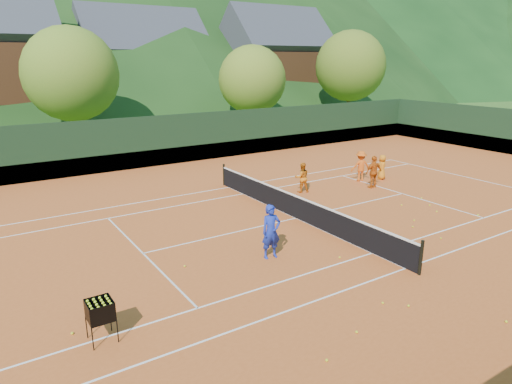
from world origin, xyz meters
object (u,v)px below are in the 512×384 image
coach (271,232)px  student_b (374,172)px  student_c (382,167)px  chalet_right (275,67)px  ball_hopper (100,311)px  chalet_mid (143,71)px  student_a (302,177)px  student_d (361,166)px  tennis_net (296,206)px

coach → student_b: (8.99, 4.05, -0.08)m
coach → student_c: size_ratio=1.35×
student_b → chalet_right: 32.07m
ball_hopper → chalet_right: bearing=49.9°
student_b → ball_hopper: size_ratio=1.62×
student_c → chalet_right: 30.54m
coach → chalet_mid: 37.86m
student_a → ball_hopper: bearing=52.7°
student_a → chalet_right: (17.47, 27.15, 4.51)m
student_d → student_c: bearing=-174.6°
chalet_mid → chalet_right: 14.56m
tennis_net → ball_hopper: size_ratio=12.07×
ball_hopper → student_c: bearing=22.0°
student_c → coach: bearing=3.3°
student_c → ball_hopper: 17.75m
student_c → student_a: bearing=-26.4°
chalet_mid → ball_hopper: bearing=-111.2°
student_d → ball_hopper: student_d is taller
student_b → chalet_right: bearing=-111.3°
student_c → chalet_right: bearing=-136.1°
student_c → student_b: bearing=7.9°
student_b → coach: bearing=29.2°
tennis_net → chalet_mid: size_ratio=0.95×
coach → chalet_mid: (9.01, 36.55, 4.08)m
tennis_net → student_c: bearing=17.8°
ball_hopper → tennis_net: bearing=25.4°
coach → student_c: bearing=32.5°
coach → chalet_mid: chalet_mid is taller
student_a → chalet_mid: size_ratio=0.11×
coach → student_c: (10.65, 5.00, -0.23)m
student_a → tennis_net: (-2.53, -2.85, -0.23)m
ball_hopper → chalet_mid: (14.83, 38.19, 4.22)m
tennis_net → student_b: bearing=14.1°
coach → chalet_right: 40.10m
student_b → tennis_net: bearing=19.0°
student_d → tennis_net: bearing=45.4°
student_d → ball_hopper: 16.77m
coach → student_b: size_ratio=1.10×
chalet_mid → chalet_right: (14.00, -4.00, 0.27)m
student_b → chalet_mid: chalet_mid is taller
student_b → student_c: student_b is taller
coach → ball_hopper: size_ratio=1.78×
tennis_net → ball_hopper: bearing=-154.6°
student_b → student_c: 1.91m
chalet_mid → student_d: bearing=-89.3°
student_c → ball_hopper: (-16.46, -6.64, 0.08)m
coach → chalet_right: (23.01, 32.55, 4.35)m
coach → student_a: (5.54, 5.40, -0.17)m
coach → ball_hopper: bearing=-156.9°
student_b → tennis_net: size_ratio=0.13×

